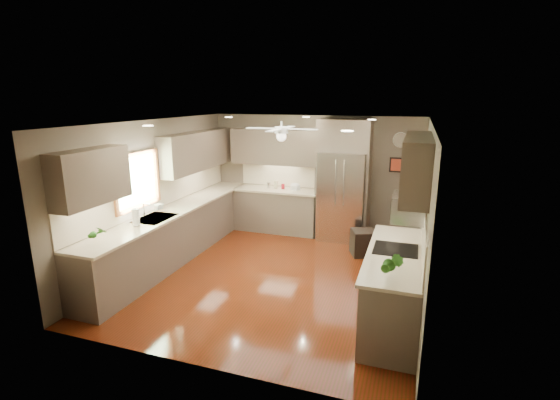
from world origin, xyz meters
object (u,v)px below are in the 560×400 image
Objects in this scene: canister_b at (269,185)px; paper_towel at (136,217)px; canister_d at (283,186)px; soap_bottle at (159,206)px; bowl at (295,189)px; potted_plant_right at (392,265)px; stool at (363,243)px; microwave at (408,208)px; potted_plant_left at (97,233)px; canister_c at (276,184)px; refrigerator at (343,182)px.

paper_towel is (-1.02, -3.14, 0.07)m from canister_b.
soap_bottle is (-1.46, -2.38, 0.04)m from canister_d.
canister_d is 0.46× the size of bowl.
canister_b is 0.38× the size of potted_plant_right.
stool is (1.87, -0.86, -0.76)m from canister_d.
canister_b is 4.05m from microwave.
microwave is at bearing -42.90° from canister_b.
potted_plant_left is 0.93× the size of potted_plant_right.
canister_c reaches higher than bowl.
potted_plant_left reaches higher than paper_towel.
potted_plant_left is 0.55× the size of stool.
canister_d is (0.18, -0.03, -0.03)m from canister_c.
refrigerator is at bearing -1.19° from canister_b.
bowl is at bearing -5.23° from canister_c.
soap_bottle is 3.75m from stool.
microwave is (2.36, -2.76, 0.51)m from bowl.
microwave reaches higher than stool.
potted_plant_right is at bearing -9.81° from paper_towel.
potted_plant_left is at bearing -104.40° from canister_b.
potted_plant_left is 4.55m from stool.
canister_b is 0.51× the size of bowl.
paper_towel is at bearing -130.38° from refrigerator.
canister_b is 2.46m from stool.
potted_plant_left reaches higher than stool.
bowl is 1.06m from refrigerator.
canister_c is at bearing 70.03° from paper_towel.
stool is at bearing 35.76° from paper_towel.
soap_bottle is at bearing -126.10° from bowl.
refrigerator is 3.03m from microwave.
refrigerator reaches higher than paper_towel.
canister_d is 0.20× the size of stool.
microwave is at bearing 5.72° from paper_towel.
canister_c is 0.07× the size of refrigerator.
bowl is at bearing 1.76° from canister_b.
soap_bottle is 4.24m from potted_plant_right.
microwave is (3.96, 1.21, 0.39)m from potted_plant_left.
canister_b is at bearing 72.06° from paper_towel.
canister_b is 0.22× the size of microwave.
paper_towel is (-2.64, -3.11, -0.11)m from refrigerator.
canister_d is 0.05× the size of refrigerator.
potted_plant_left is 1.26× the size of bowl.
potted_plant_right is 3.92m from paper_towel.
paper_towel reaches higher than canister_d.
canister_b is at bearing -175.59° from canister_d.
canister_c is 0.29× the size of microwave.
bowl is (1.61, 3.97, -0.12)m from potted_plant_left.
canister_d is 1.32m from refrigerator.
soap_bottle is at bearing -139.94° from refrigerator.
potted_plant_right is 3.17m from stool.
stool is at bearing -20.83° from canister_b.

